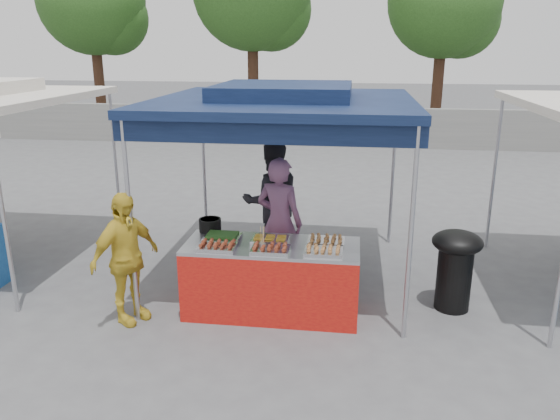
# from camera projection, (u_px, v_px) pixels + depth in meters

# --- Properties ---
(ground_plane) EXTENTS (80.00, 80.00, 0.00)m
(ground_plane) POSITION_uv_depth(u_px,v_px,m) (273.00, 308.00, 6.57)
(ground_plane) COLOR #535355
(back_wall) EXTENTS (40.00, 0.25, 1.20)m
(back_wall) POSITION_uv_depth(u_px,v_px,m) (326.00, 127.00, 16.82)
(back_wall) COLOR slate
(back_wall) RESTS_ON ground_plane
(main_canopy) EXTENTS (3.20, 3.20, 2.57)m
(main_canopy) POSITION_uv_depth(u_px,v_px,m) (284.00, 100.00, 6.80)
(main_canopy) COLOR #AEAEB5
(main_canopy) RESTS_ON ground_plane
(tree_0) EXTENTS (3.70, 3.68, 6.32)m
(tree_0) POSITION_uv_depth(u_px,v_px,m) (97.00, 5.00, 18.93)
(tree_0) COLOR #3C2317
(tree_0) RESTS_ON ground_plane
(tree_2) EXTENTS (3.61, 3.57, 6.14)m
(tree_2) POSITION_uv_depth(u_px,v_px,m) (448.00, 6.00, 17.39)
(tree_2) COLOR #3C2317
(tree_2) RESTS_ON ground_plane
(vendor_table) EXTENTS (2.00, 0.80, 0.85)m
(vendor_table) POSITION_uv_depth(u_px,v_px,m) (272.00, 279.00, 6.36)
(vendor_table) COLOR #B41710
(vendor_table) RESTS_ON ground_plane
(food_tray_fl) EXTENTS (0.42, 0.30, 0.07)m
(food_tray_fl) POSITION_uv_depth(u_px,v_px,m) (217.00, 247.00, 6.07)
(food_tray_fl) COLOR #B9BABE
(food_tray_fl) RESTS_ON vendor_table
(food_tray_fm) EXTENTS (0.42, 0.30, 0.07)m
(food_tray_fm) POSITION_uv_depth(u_px,v_px,m) (271.00, 249.00, 5.99)
(food_tray_fm) COLOR #B9BABE
(food_tray_fm) RESTS_ON vendor_table
(food_tray_fr) EXTENTS (0.42, 0.30, 0.07)m
(food_tray_fr) POSITION_uv_depth(u_px,v_px,m) (324.00, 251.00, 5.93)
(food_tray_fr) COLOR #B9BABE
(food_tray_fr) RESTS_ON vendor_table
(food_tray_bl) EXTENTS (0.42, 0.30, 0.07)m
(food_tray_bl) POSITION_uv_depth(u_px,v_px,m) (222.00, 237.00, 6.37)
(food_tray_bl) COLOR #B9BABE
(food_tray_bl) RESTS_ON vendor_table
(food_tray_bm) EXTENTS (0.42, 0.30, 0.07)m
(food_tray_bm) POSITION_uv_depth(u_px,v_px,m) (270.00, 239.00, 6.29)
(food_tray_bm) COLOR #B9BABE
(food_tray_bm) RESTS_ON vendor_table
(food_tray_br) EXTENTS (0.42, 0.30, 0.07)m
(food_tray_br) POSITION_uv_depth(u_px,v_px,m) (326.00, 241.00, 6.24)
(food_tray_br) COLOR #B9BABE
(food_tray_br) RESTS_ON vendor_table
(cooking_pot) EXTENTS (0.27, 0.27, 0.16)m
(cooking_pot) POSITION_uv_depth(u_px,v_px,m) (210.00, 225.00, 6.66)
(cooking_pot) COLOR black
(cooking_pot) RESTS_ON vendor_table
(skewer_cup) EXTENTS (0.08, 0.08, 0.10)m
(skewer_cup) POSITION_uv_depth(u_px,v_px,m) (262.00, 247.00, 6.01)
(skewer_cup) COLOR #AEAEB5
(skewer_cup) RESTS_ON vendor_table
(wok_burner) EXTENTS (0.58, 0.58, 0.98)m
(wok_burner) POSITION_uv_depth(u_px,v_px,m) (455.00, 263.00, 6.40)
(wok_burner) COLOR black
(wok_burner) RESTS_ON ground_plane
(crate_left) EXTENTS (0.45, 0.32, 0.27)m
(crate_left) POSITION_uv_depth(u_px,v_px,m) (254.00, 273.00, 7.24)
(crate_left) COLOR #123596
(crate_left) RESTS_ON ground_plane
(crate_right) EXTENTS (0.47, 0.33, 0.28)m
(crate_right) POSITION_uv_depth(u_px,v_px,m) (299.00, 279.00, 7.03)
(crate_right) COLOR #123596
(crate_right) RESTS_ON ground_plane
(crate_stacked) EXTENTS (0.46, 0.32, 0.28)m
(crate_stacked) POSITION_uv_depth(u_px,v_px,m) (300.00, 259.00, 6.95)
(crate_stacked) COLOR #123596
(crate_stacked) RESTS_ON crate_right
(vendor_woman) EXTENTS (0.71, 0.57, 1.70)m
(vendor_woman) POSITION_uv_depth(u_px,v_px,m) (280.00, 222.00, 7.00)
(vendor_woman) COLOR #7F5176
(vendor_woman) RESTS_ON ground_plane
(helper_man) EXTENTS (1.02, 0.91, 1.75)m
(helper_man) POSITION_uv_depth(u_px,v_px,m) (272.00, 202.00, 7.83)
(helper_man) COLOR black
(helper_man) RESTS_ON ground_plane
(customer_person) EXTENTS (0.76, 0.96, 1.52)m
(customer_person) POSITION_uv_depth(u_px,v_px,m) (126.00, 259.00, 6.06)
(customer_person) COLOR gold
(customer_person) RESTS_ON ground_plane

